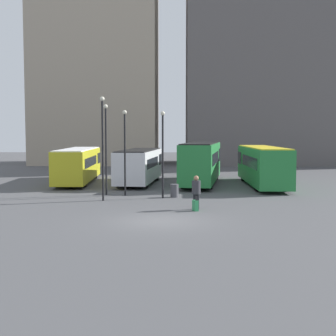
# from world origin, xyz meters

# --- Properties ---
(ground_plane) EXTENTS (160.00, 160.00, 0.00)m
(ground_plane) POSITION_xyz_m (0.00, 0.00, 0.00)
(ground_plane) COLOR #4C4C4F
(building_block_left) EXTENTS (16.22, 11.74, 33.78)m
(building_block_left) POSITION_xyz_m (-10.14, 42.41, 16.89)
(building_block_left) COLOR tan
(building_block_left) RESTS_ON ground_plane
(building_block_right) EXTENTS (27.88, 13.04, 28.33)m
(building_block_right) POSITION_xyz_m (15.96, 42.41, 14.16)
(building_block_right) COLOR #5B5656
(building_block_right) RESTS_ON ground_plane
(bus_0) EXTENTS (3.01, 11.15, 2.85)m
(bus_0) POSITION_xyz_m (-7.50, 17.15, 1.56)
(bus_0) COLOR gold
(bus_0) RESTS_ON ground_plane
(bus_1) EXTENTS (3.33, 9.60, 2.80)m
(bus_1) POSITION_xyz_m (-2.31, 16.37, 1.52)
(bus_1) COLOR silver
(bus_1) RESTS_ON ground_plane
(bus_2) EXTENTS (4.05, 11.83, 3.37)m
(bus_2) POSITION_xyz_m (2.79, 16.50, 1.83)
(bus_2) COLOR #237A38
(bus_2) RESTS_ON ground_plane
(bus_3) EXTENTS (2.49, 11.53, 3.07)m
(bus_3) POSITION_xyz_m (7.50, 15.09, 1.67)
(bus_3) COLOR #237A38
(bus_3) RESTS_ON ground_plane
(traveler) EXTENTS (0.62, 0.62, 1.84)m
(traveler) POSITION_xyz_m (1.83, 3.42, 1.09)
(traveler) COLOR black
(traveler) RESTS_ON ground_plane
(suitcase) EXTENTS (0.34, 0.45, 0.83)m
(suitcase) POSITION_xyz_m (1.77, 2.91, 0.29)
(suitcase) COLOR #28844C
(suitcase) RESTS_ON ground_plane
(lamp_post_0) EXTENTS (0.28, 0.28, 5.64)m
(lamp_post_0) POSITION_xyz_m (-2.66, 9.02, 3.32)
(lamp_post_0) COLOR black
(lamp_post_0) RESTS_ON ground_plane
(lamp_post_1) EXTENTS (0.28, 0.28, 6.03)m
(lamp_post_1) POSITION_xyz_m (-3.95, 9.27, 3.52)
(lamp_post_1) COLOR black
(lamp_post_1) RESTS_ON ground_plane
(lamp_post_2) EXTENTS (0.28, 0.28, 6.33)m
(lamp_post_2) POSITION_xyz_m (-3.73, 6.58, 3.68)
(lamp_post_2) COLOR black
(lamp_post_2) RESTS_ON ground_plane
(lamp_post_3) EXTENTS (0.28, 0.28, 5.51)m
(lamp_post_3) POSITION_xyz_m (-0.12, 7.82, 3.26)
(lamp_post_3) COLOR black
(lamp_post_3) RESTS_ON ground_plane
(trash_bin) EXTENTS (0.52, 0.52, 0.85)m
(trash_bin) POSITION_xyz_m (0.62, 8.21, 0.42)
(trash_bin) COLOR #47474C
(trash_bin) RESTS_ON ground_plane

